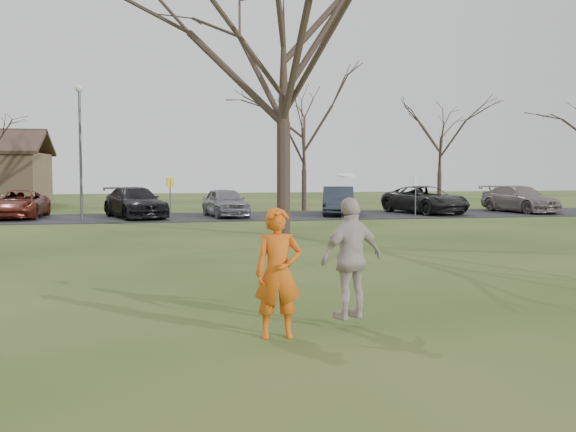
% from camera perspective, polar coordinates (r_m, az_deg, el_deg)
% --- Properties ---
extents(ground, '(120.00, 120.00, 0.00)m').
position_cam_1_polar(ground, '(10.36, 4.35, -9.84)').
color(ground, '#1E380F').
rests_on(ground, ground).
extents(parking_strip, '(62.00, 6.50, 0.04)m').
position_cam_1_polar(parking_strip, '(34.88, -6.69, -0.06)').
color(parking_strip, black).
rests_on(parking_strip, ground).
extents(player_defender, '(0.72, 0.49, 1.91)m').
position_cam_1_polar(player_defender, '(9.91, -0.83, -4.83)').
color(player_defender, '#D35811').
rests_on(player_defender, ground).
extents(car_2, '(2.47, 5.04, 1.38)m').
position_cam_1_polar(car_2, '(35.89, -21.74, 0.93)').
color(car_2, maroon).
rests_on(car_2, parking_strip).
extents(car_3, '(3.70, 5.64, 1.52)m').
position_cam_1_polar(car_3, '(34.55, -12.75, 1.12)').
color(car_3, black).
rests_on(car_3, parking_strip).
extents(car_4, '(2.38, 4.53, 1.47)m').
position_cam_1_polar(car_4, '(34.55, -5.29, 1.16)').
color(car_4, slate).
rests_on(car_4, parking_strip).
extents(car_5, '(2.72, 4.80, 1.50)m').
position_cam_1_polar(car_5, '(35.84, 4.25, 1.29)').
color(car_5, '#272F3A').
rests_on(car_5, parking_strip).
extents(car_6, '(3.90, 5.87, 1.50)m').
position_cam_1_polar(car_6, '(37.67, 11.49, 1.35)').
color(car_6, black).
rests_on(car_6, parking_strip).
extents(car_7, '(3.09, 5.44, 1.49)m').
position_cam_1_polar(car_7, '(40.18, 18.98, 1.37)').
color(car_7, slate).
rests_on(car_7, parking_strip).
extents(catching_play, '(1.20, 0.82, 2.26)m').
position_cam_1_polar(catching_play, '(10.53, 5.36, -3.54)').
color(catching_play, '#C0B2AC').
rests_on(catching_play, ground).
extents(lamp_post, '(0.34, 0.34, 6.27)m').
position_cam_1_polar(lamp_post, '(32.39, -17.10, 6.47)').
color(lamp_post, '#47474C').
rests_on(lamp_post, ground).
extents(sign_yellow, '(0.35, 0.35, 2.08)m').
position_cam_1_polar(sign_yellow, '(31.72, -9.89, 2.09)').
color(sign_yellow, '#47474C').
rests_on(sign_yellow, ground).
extents(sign_white, '(0.35, 0.35, 2.08)m').
position_cam_1_polar(sign_white, '(34.16, 10.69, 2.21)').
color(sign_white, '#47474C').
rests_on(sign_white, ground).
extents(big_tree, '(9.00, 9.00, 14.00)m').
position_cam_1_polar(big_tree, '(25.54, -0.38, 14.20)').
color(big_tree, '#352821').
rests_on(big_tree, ground).
extents(small_tree_row, '(55.00, 5.90, 8.50)m').
position_cam_1_polar(small_tree_row, '(40.40, -1.05, 6.01)').
color(small_tree_row, '#352821').
rests_on(small_tree_row, ground).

